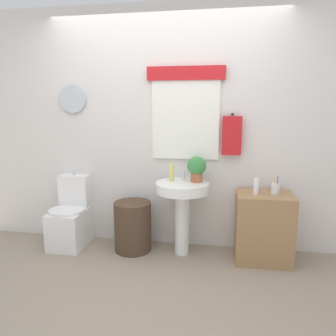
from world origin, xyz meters
TOP-DOWN VIEW (x-y plane):
  - ground_plane at (0.00, 0.00)m, footprint 8.00×8.00m
  - back_wall at (0.00, 1.15)m, footprint 4.40×0.18m
  - toilet at (-1.04, 0.89)m, footprint 0.38×0.51m
  - laundry_hamper at (-0.32, 0.85)m, footprint 0.40×0.40m
  - pedestal_sink at (0.22, 0.85)m, footprint 0.56×0.56m
  - faucet at (0.22, 0.97)m, footprint 0.03×0.03m
  - wooden_cabinet at (1.05, 0.85)m, footprint 0.55×0.44m
  - soap_bottle at (0.10, 0.90)m, footprint 0.05×0.05m
  - potted_plant at (0.36, 0.91)m, footprint 0.20×0.20m
  - lotion_bottle at (0.95, 0.81)m, footprint 0.05×0.05m
  - toothbrush_cup at (1.15, 0.87)m, footprint 0.08×0.08m

SIDE VIEW (x-z plane):
  - ground_plane at x=0.00m, z-range 0.00..0.00m
  - laundry_hamper at x=-0.32m, z-range 0.00..0.54m
  - toilet at x=-1.04m, z-range -0.10..0.70m
  - wooden_cabinet at x=1.05m, z-range 0.00..0.70m
  - pedestal_sink at x=0.22m, z-range 0.21..0.99m
  - toothbrush_cup at x=1.15m, z-range 0.66..0.84m
  - lotion_bottle at x=0.95m, z-range 0.70..0.86m
  - faucet at x=0.22m, z-range 0.78..0.88m
  - soap_bottle at x=0.10m, z-range 0.78..0.96m
  - potted_plant at x=0.36m, z-range 0.80..1.06m
  - back_wall at x=0.00m, z-range 0.00..2.60m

